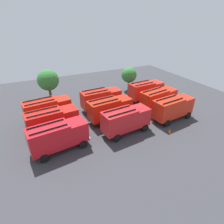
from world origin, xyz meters
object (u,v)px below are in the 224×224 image
(fire_truck_3, at_px, (52,120))
(traffic_cone_2, at_px, (70,108))
(fire_truck_0, at_px, (58,136))
(fire_truck_8, at_px, (146,90))
(fire_truck_2, at_px, (173,107))
(traffic_cone_1, at_px, (170,131))
(fire_truck_1, at_px, (126,119))
(firefighter_2, at_px, (172,96))
(fire_truck_4, at_px, (110,108))
(tree_1, at_px, (129,75))
(tree_0, at_px, (48,80))
(firefighter_0, at_px, (37,108))
(firefighter_1, at_px, (156,87))
(fire_truck_5, at_px, (158,98))
(fire_truck_7, at_px, (101,98))
(fire_truck_6, at_px, (48,109))
(traffic_cone_0, at_px, (132,97))

(fire_truck_3, relative_size, traffic_cone_2, 9.93)
(fire_truck_0, bearing_deg, fire_truck_8, 16.92)
(fire_truck_2, height_order, traffic_cone_1, fire_truck_2)
(fire_truck_1, bearing_deg, firefighter_2, 18.15)
(fire_truck_4, distance_m, tree_1, 14.21)
(fire_truck_3, distance_m, tree_0, 12.31)
(firefighter_0, distance_m, firefighter_1, 24.86)
(fire_truck_4, height_order, fire_truck_5, same)
(fire_truck_7, xyz_separation_m, firefighter_2, (14.16, -2.35, -1.20))
(fire_truck_6, bearing_deg, firefighter_0, 102.46)
(fire_truck_3, relative_size, fire_truck_6, 0.99)
(fire_truck_3, bearing_deg, firefighter_1, 11.34)
(fire_truck_5, xyz_separation_m, firefighter_1, (5.20, 7.35, -1.23))
(fire_truck_7, bearing_deg, fire_truck_4, -96.52)
(fire_truck_8, height_order, tree_0, tree_0)
(fire_truck_8, bearing_deg, fire_truck_4, -161.25)
(traffic_cone_1, bearing_deg, fire_truck_0, 169.05)
(fire_truck_1, bearing_deg, tree_1, 53.13)
(fire_truck_0, bearing_deg, fire_truck_6, 83.61)
(fire_truck_4, xyz_separation_m, traffic_cone_2, (-4.94, 6.19, -1.78))
(firefighter_1, bearing_deg, fire_truck_6, -149.78)
(fire_truck_1, distance_m, traffic_cone_1, 6.69)
(firefighter_2, height_order, traffic_cone_1, firefighter_2)
(fire_truck_7, relative_size, traffic_cone_2, 9.83)
(fire_truck_3, bearing_deg, fire_truck_4, -6.22)
(fire_truck_0, relative_size, fire_truck_8, 1.01)
(traffic_cone_0, bearing_deg, fire_truck_2, -82.97)
(fire_truck_7, distance_m, tree_0, 11.12)
(fire_truck_6, distance_m, traffic_cone_1, 18.87)
(fire_truck_0, relative_size, tree_1, 1.44)
(fire_truck_3, xyz_separation_m, tree_0, (1.51, 12.04, 2.04))
(fire_truck_7, bearing_deg, traffic_cone_1, -64.57)
(tree_1, xyz_separation_m, traffic_cone_1, (-3.17, -17.42, -3.17))
(fire_truck_2, distance_m, fire_truck_4, 10.04)
(fire_truck_5, bearing_deg, firefighter_0, 148.48)
(fire_truck_0, bearing_deg, firefighter_2, 7.27)
(fire_truck_5, distance_m, fire_truck_8, 4.35)
(tree_0, bearing_deg, fire_truck_6, -101.08)
(fire_truck_6, bearing_deg, fire_truck_1, -48.22)
(fire_truck_6, xyz_separation_m, traffic_cone_2, (3.94, 2.17, -1.78))
(fire_truck_5, relative_size, traffic_cone_1, 12.08)
(fire_truck_2, relative_size, fire_truck_4, 1.00)
(fire_truck_1, distance_m, traffic_cone_0, 12.73)
(fire_truck_0, relative_size, traffic_cone_2, 9.98)
(fire_truck_4, distance_m, traffic_cone_0, 10.15)
(firefighter_2, bearing_deg, fire_truck_6, 143.42)
(firefighter_1, relative_size, tree_0, 0.27)
(fire_truck_4, bearing_deg, fire_truck_1, -87.80)
(fire_truck_6, bearing_deg, firefighter_1, 0.42)
(fire_truck_4, relative_size, traffic_cone_1, 11.92)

